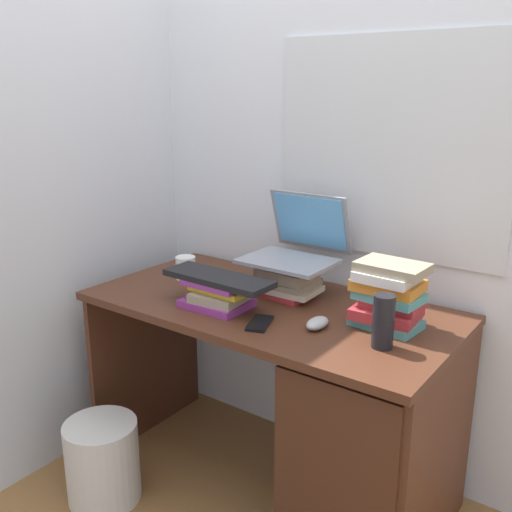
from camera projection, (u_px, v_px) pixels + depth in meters
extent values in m
plane|color=olive|center=(268.00, 480.00, 2.37)|extent=(6.00, 6.00, 0.00)
cube|color=silver|center=(327.00, 147.00, 2.31)|extent=(6.00, 0.05, 2.60)
cube|color=silver|center=(388.00, 149.00, 2.13)|extent=(0.90, 0.01, 0.80)
cube|color=silver|center=(108.00, 143.00, 2.48)|extent=(0.05, 6.00, 2.60)
cube|color=#4C2819|center=(270.00, 307.00, 2.16)|extent=(1.36, 0.69, 0.03)
cube|color=#4C2819|center=(148.00, 355.00, 2.64)|extent=(0.02, 0.63, 0.73)
cube|color=#4C2819|center=(439.00, 462.00, 1.89)|extent=(0.02, 0.63, 0.73)
cube|color=#442416|center=(372.00, 444.00, 1.99)|extent=(0.41, 0.58, 0.70)
cube|color=#B22D33|center=(287.00, 294.00, 2.22)|extent=(0.18, 0.15, 0.02)
cube|color=beige|center=(288.00, 288.00, 2.23)|extent=(0.24, 0.17, 0.02)
cube|color=gray|center=(291.00, 282.00, 2.22)|extent=(0.18, 0.18, 0.02)
cube|color=gray|center=(286.00, 274.00, 2.22)|extent=(0.21, 0.16, 0.04)
cube|color=gray|center=(291.00, 266.00, 2.20)|extent=(0.22, 0.13, 0.02)
cube|color=#8C338C|center=(217.00, 303.00, 2.12)|extent=(0.23, 0.18, 0.03)
cube|color=gray|center=(220.00, 296.00, 2.10)|extent=(0.19, 0.17, 0.03)
cube|color=yellow|center=(222.00, 288.00, 2.11)|extent=(0.22, 0.13, 0.02)
cube|color=#8C338C|center=(217.00, 283.00, 2.10)|extent=(0.23, 0.15, 0.02)
cube|color=teal|center=(386.00, 322.00, 1.94)|extent=(0.23, 0.16, 0.03)
cube|color=#B22D33|center=(386.00, 312.00, 1.94)|extent=(0.22, 0.19, 0.04)
cube|color=#B22D33|center=(392.00, 304.00, 1.93)|extent=(0.19, 0.12, 0.03)
cube|color=teal|center=(389.00, 296.00, 1.92)|extent=(0.22, 0.16, 0.03)
cube|color=orange|center=(388.00, 285.00, 1.92)|extent=(0.21, 0.16, 0.04)
cube|color=white|center=(387.00, 276.00, 1.90)|extent=(0.19, 0.16, 0.03)
cube|color=gray|center=(392.00, 267.00, 1.89)|extent=(0.22, 0.16, 0.03)
cube|color=gray|center=(288.00, 261.00, 2.20)|extent=(0.34, 0.25, 0.01)
cube|color=gray|center=(311.00, 222.00, 2.29)|extent=(0.34, 0.08, 0.24)
cube|color=#59A5E5|center=(310.00, 221.00, 2.28)|extent=(0.30, 0.07, 0.21)
cube|color=black|center=(218.00, 278.00, 2.09)|extent=(0.42, 0.15, 0.02)
ellipsoid|color=#A5A8AD|center=(317.00, 323.00, 1.93)|extent=(0.06, 0.10, 0.04)
cylinder|color=white|center=(186.00, 268.00, 2.42)|extent=(0.08, 0.08, 0.09)
torus|color=white|center=(195.00, 269.00, 2.39)|extent=(0.05, 0.01, 0.05)
cylinder|color=black|center=(383.00, 321.00, 1.77)|extent=(0.07, 0.07, 0.17)
cube|color=black|center=(260.00, 323.00, 1.96)|extent=(0.11, 0.15, 0.01)
cylinder|color=silver|center=(103.00, 461.00, 2.23)|extent=(0.28, 0.28, 0.32)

